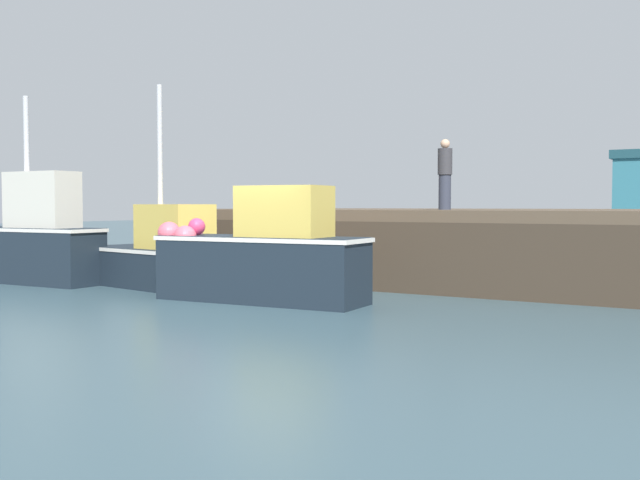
# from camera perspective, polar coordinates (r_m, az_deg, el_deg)

# --- Properties ---
(ground) EXTENTS (120.00, 160.00, 0.10)m
(ground) POSITION_cam_1_polar(r_m,az_deg,el_deg) (14.93, -3.89, -4.76)
(ground) COLOR #38515B
(pier) EXTENTS (14.82, 8.17, 1.77)m
(pier) POSITION_cam_1_polar(r_m,az_deg,el_deg) (19.27, 10.25, 1.45)
(pier) COLOR brown
(pier) RESTS_ON ground
(fishing_boat_near_left) EXTENTS (4.20, 1.31, 4.48)m
(fishing_boat_near_left) POSITION_cam_1_polar(r_m,az_deg,el_deg) (19.41, -20.95, -0.06)
(fishing_boat_near_left) COLOR #19232D
(fishing_boat_near_left) RESTS_ON ground
(fishing_boat_near_right) EXTENTS (4.44, 2.27, 4.58)m
(fishing_boat_near_right) POSITION_cam_1_polar(r_m,az_deg,el_deg) (17.40, -11.70, -1.28)
(fishing_boat_near_right) COLOR #19232D
(fishing_boat_near_right) RESTS_ON ground
(fishing_boat_mid) EXTENTS (4.32, 1.56, 2.24)m
(fishing_boat_mid) POSITION_cam_1_polar(r_m,az_deg,el_deg) (14.61, -4.35, -1.22)
(fishing_boat_mid) COLOR #19232D
(fishing_boat_mid) RESTS_ON ground
(dockworker) EXTENTS (0.34, 0.34, 1.66)m
(dockworker) POSITION_cam_1_polar(r_m,az_deg,el_deg) (18.05, 9.41, 4.91)
(dockworker) COLOR #2D3342
(dockworker) RESTS_ON pier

